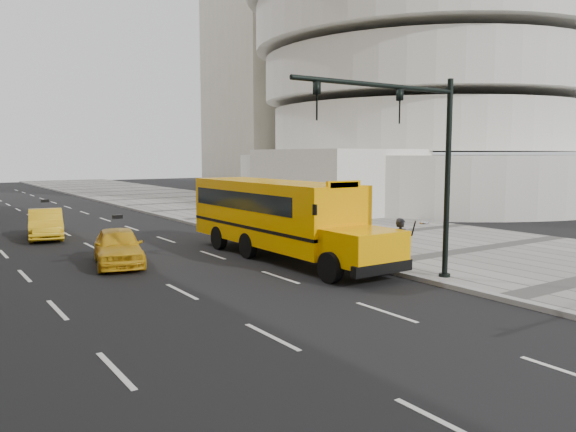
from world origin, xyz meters
TOP-DOWN VIEW (x-y plane):
  - ground at (0.00, 0.00)m, footprint 140.00×140.00m
  - sidewalk_museum at (12.00, 0.00)m, footprint 12.00×140.00m
  - curb_museum at (6.00, 0.00)m, footprint 0.30×140.00m
  - guggenheim at (29.37, 18.51)m, footprint 33.20×42.20m
  - school_bus at (4.50, -1.69)m, footprint 2.96×11.56m
  - taxi_near at (-1.29, 0.06)m, footprint 2.52×4.35m
  - taxi_far at (-2.16, 8.59)m, footprint 2.24×4.51m
  - pedestrian at (6.15, -6.91)m, footprint 0.72×0.55m
  - traffic_signal at (5.19, -8.43)m, footprint 6.18×0.36m

SIDE VIEW (x-z plane):
  - ground at x=0.00m, z-range 0.00..0.00m
  - sidewalk_museum at x=12.00m, z-range 0.00..0.15m
  - curb_museum at x=6.00m, z-range 0.00..0.15m
  - taxi_near at x=-1.29m, z-range 0.00..1.39m
  - taxi_far at x=-2.16m, z-range 0.00..1.42m
  - pedestrian at x=6.15m, z-range 0.15..1.93m
  - school_bus at x=4.50m, z-range 0.17..3.36m
  - traffic_signal at x=5.19m, z-range 0.89..7.29m
  - guggenheim at x=29.37m, z-range -3.92..31.08m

